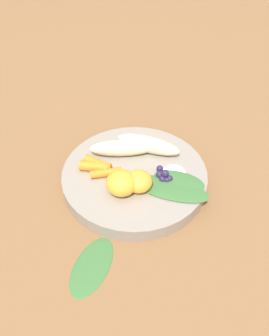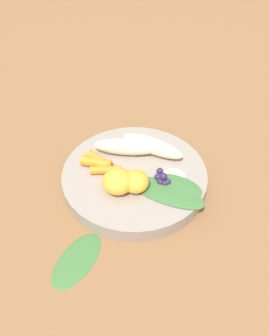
{
  "view_description": "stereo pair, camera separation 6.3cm",
  "coord_description": "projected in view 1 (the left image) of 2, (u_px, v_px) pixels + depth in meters",
  "views": [
    {
      "loc": [
        0.44,
        -0.08,
        0.48
      ],
      "look_at": [
        0.0,
        0.0,
        0.04
      ],
      "focal_mm": 38.11,
      "sensor_mm": 36.0,
      "label": 1
    },
    {
      "loc": [
        0.45,
        -0.02,
        0.48
      ],
      "look_at": [
        0.0,
        0.0,
        0.04
      ],
      "focal_mm": 38.11,
      "sensor_mm": 36.0,
      "label": 2
    }
  ],
  "objects": [
    {
      "name": "orange_segment_far",
      "position": [
        121.0,
        183.0,
        0.59
      ],
      "size": [
        0.05,
        0.05,
        0.04
      ],
      "primitive_type": "ellipsoid",
      "color": "#F4A833",
      "rests_on": "bowl"
    },
    {
      "name": "bowl",
      "position": [
        134.0,
        177.0,
        0.65
      ],
      "size": [
        0.26,
        0.26,
        0.03
      ],
      "primitive_type": "cylinder",
      "color": "gray",
      "rests_on": "ground_plane"
    },
    {
      "name": "coconut_shred_patch",
      "position": [
        174.0,
        173.0,
        0.63
      ],
      "size": [
        0.04,
        0.04,
        0.0
      ],
      "primitive_type": "cylinder",
      "color": "white",
      "rests_on": "bowl"
    },
    {
      "name": "carrot_front",
      "position": [
        97.0,
        164.0,
        0.64
      ],
      "size": [
        0.05,
        0.05,
        0.02
      ],
      "primitive_type": "cylinder",
      "rotation": [
        0.0,
        1.57,
        3.97
      ],
      "color": "orange",
      "rests_on": "bowl"
    },
    {
      "name": "kale_leaf_stray",
      "position": [
        92.0,
        266.0,
        0.53
      ],
      "size": [
        0.12,
        0.1,
        0.01
      ],
      "primitive_type": "ellipsoid",
      "rotation": [
        0.0,
        0.0,
        5.75
      ],
      "color": "#3D7038",
      "rests_on": "ground_plane"
    },
    {
      "name": "orange_segment_near",
      "position": [
        140.0,
        181.0,
        0.6
      ],
      "size": [
        0.05,
        0.05,
        0.03
      ],
      "primitive_type": "ellipsoid",
      "color": "#F4A833",
      "rests_on": "bowl"
    },
    {
      "name": "ground_plane",
      "position": [
        134.0,
        182.0,
        0.66
      ],
      "size": [
        2.4,
        2.4,
        0.0
      ],
      "primitive_type": "plane",
      "color": "brown"
    },
    {
      "name": "blueberry_pile",
      "position": [
        164.0,
        176.0,
        0.62
      ],
      "size": [
        0.04,
        0.03,
        0.02
      ],
      "color": "#2D234C",
      "rests_on": "bowl"
    },
    {
      "name": "carrot_mid_left",
      "position": [
        95.0,
        167.0,
        0.64
      ],
      "size": [
        0.03,
        0.06,
        0.02
      ],
      "primitive_type": "cylinder",
      "rotation": [
        0.0,
        1.57,
        4.41
      ],
      "color": "orange",
      "rests_on": "bowl"
    },
    {
      "name": "banana_peeled_left",
      "position": [
        122.0,
        148.0,
        0.66
      ],
      "size": [
        0.05,
        0.13,
        0.03
      ],
      "primitive_type": "ellipsoid",
      "rotation": [
        0.0,
        0.0,
        4.59
      ],
      "color": "beige",
      "rests_on": "bowl"
    },
    {
      "name": "kale_leaf_right",
      "position": [
        179.0,
        181.0,
        0.62
      ],
      "size": [
        0.09,
        0.1,
        0.01
      ],
      "primitive_type": "ellipsoid",
      "rotation": [
        0.0,
        0.0,
        7.34
      ],
      "color": "#3D7038",
      "rests_on": "bowl"
    },
    {
      "name": "kale_leaf_left",
      "position": [
        170.0,
        189.0,
        0.61
      ],
      "size": [
        0.11,
        0.14,
        0.01
      ],
      "primitive_type": "ellipsoid",
      "rotation": [
        0.0,
        0.0,
        7.35
      ],
      "color": "#3D7038",
      "rests_on": "bowl"
    },
    {
      "name": "carrot_mid_right",
      "position": [
        106.0,
        173.0,
        0.63
      ],
      "size": [
        0.01,
        0.06,
        0.01
      ],
      "primitive_type": "cylinder",
      "rotation": [
        0.0,
        1.57,
        4.71
      ],
      "color": "orange",
      "rests_on": "bowl"
    },
    {
      "name": "banana_peeled_right",
      "position": [
        148.0,
        145.0,
        0.67
      ],
      "size": [
        0.09,
        0.12,
        0.03
      ],
      "primitive_type": "ellipsoid",
      "rotation": [
        0.0,
        0.0,
        4.17
      ],
      "color": "beige",
      "rests_on": "bowl"
    }
  ]
}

